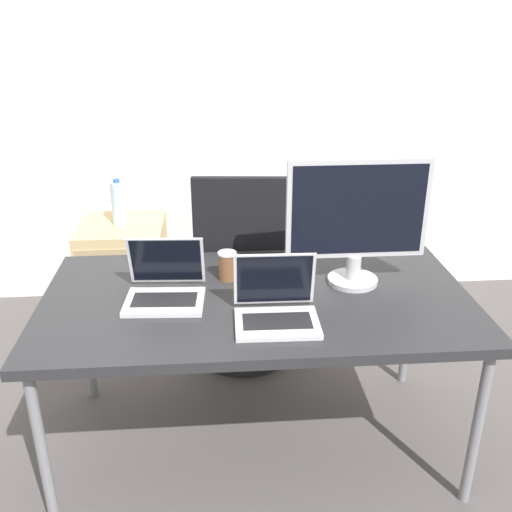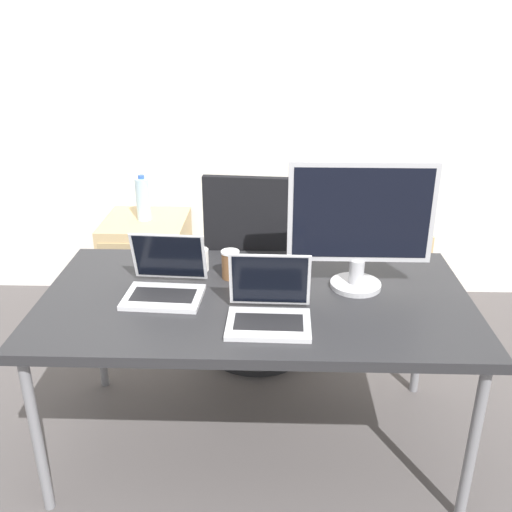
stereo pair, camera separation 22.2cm
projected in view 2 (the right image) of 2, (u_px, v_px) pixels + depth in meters
ground_plane at (256, 440)px, 2.53m from camera, size 14.00×14.00×0.00m
wall_back at (264, 92)px, 3.40m from camera, size 10.00×0.05×2.60m
desk at (256, 305)px, 2.26m from camera, size 1.68×0.90×0.72m
office_chair at (256, 291)px, 2.99m from camera, size 0.56×0.58×1.07m
cabinet_left at (148, 264)px, 3.56m from camera, size 0.49×0.50×0.59m
cabinet_right at (379, 267)px, 3.52m from camera, size 0.49×0.50×0.59m
water_bottle at (143, 199)px, 3.39m from camera, size 0.08×0.08×0.27m
laptop_left at (165, 283)px, 2.23m from camera, size 0.31×0.29×0.23m
laptop_right at (269, 309)px, 2.04m from camera, size 0.30×0.26×0.23m
monitor at (360, 223)px, 2.20m from camera, size 0.56×0.20×0.52m
mouse at (271, 294)px, 2.22m from camera, size 0.05×0.07×0.03m
coffee_cup_white at (199, 260)px, 2.44m from camera, size 0.08×0.08×0.09m
coffee_cup_brown at (230, 264)px, 2.36m from camera, size 0.08×0.08×0.12m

